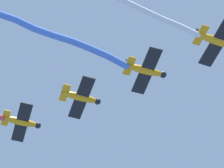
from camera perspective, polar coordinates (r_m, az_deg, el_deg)
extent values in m
ellipsoid|color=orange|center=(63.17, 11.41, 4.67)|extent=(4.58, 3.81, 1.02)
ellipsoid|color=#232833|center=(63.71, 11.85, 4.69)|extent=(1.40, 1.29, 0.54)
cube|color=black|center=(63.12, 11.57, 4.56)|extent=(5.71, 6.79, 0.14)
cube|color=orange|center=(62.49, 9.72, 5.30)|extent=(2.46, 2.82, 0.11)
cube|color=black|center=(62.96, 9.74, 5.54)|extent=(0.98, 0.79, 1.40)
cylinder|color=white|center=(62.02, 8.51, 5.80)|extent=(2.24, 1.91, 1.16)
cylinder|color=white|center=(61.65, 6.53, 6.70)|extent=(2.50, 1.99, 1.17)
cylinder|color=white|center=(61.14, 4.31, 7.70)|extent=(2.54, 2.39, 0.82)
cylinder|color=white|center=(60.63, 2.00, 8.80)|extent=(2.55, 2.26, 1.07)
sphere|color=white|center=(62.23, 9.41, 5.34)|extent=(0.66, 0.66, 0.66)
sphere|color=white|center=(61.82, 7.60, 6.25)|extent=(0.66, 0.66, 0.66)
sphere|color=white|center=(61.51, 5.46, 7.15)|extent=(0.66, 0.66, 0.66)
sphere|color=white|center=(60.81, 3.15, 8.25)|extent=(0.66, 0.66, 0.66)
ellipsoid|color=orange|center=(64.89, 3.67, 1.51)|extent=(4.71, 3.58, 1.02)
sphere|color=black|center=(65.49, 5.63, 1.03)|extent=(1.20, 1.20, 0.86)
ellipsoid|color=#232833|center=(65.35, 4.17, 1.59)|extent=(1.41, 1.25, 0.54)
cube|color=black|center=(64.83, 3.82, 1.41)|extent=(5.39, 6.97, 0.14)
cube|color=orange|center=(64.51, 1.92, 1.99)|extent=(2.35, 2.88, 0.11)
cube|color=black|center=(64.96, 1.99, 2.25)|extent=(1.02, 0.73, 1.40)
cylinder|color=#4C75DB|center=(64.25, 0.57, 2.54)|extent=(2.67, 2.28, 1.62)
cylinder|color=#4C75DB|center=(64.13, -1.40, 3.49)|extent=(2.47, 2.12, 1.29)
cylinder|color=#4C75DB|center=(63.97, -3.35, 4.29)|extent=(2.50, 2.14, 1.18)
cylinder|color=#4C75DB|center=(63.97, -5.47, 5.03)|extent=(2.78, 2.11, 1.28)
cylinder|color=#4C75DB|center=(63.98, -7.54, 5.69)|extent=(2.29, 2.06, 0.91)
cylinder|color=#4C75DB|center=(64.02, -9.51, 6.49)|extent=(2.60, 2.26, 1.41)
cylinder|color=#4C75DB|center=(64.20, -11.51, 7.27)|extent=(2.39, 2.04, 1.02)
sphere|color=#4C75DB|center=(64.31, 1.58, 2.00)|extent=(0.85, 0.85, 0.85)
sphere|color=#4C75DB|center=(64.22, -0.45, 3.07)|extent=(0.85, 0.85, 0.85)
sphere|color=#4C75DB|center=(64.05, -2.35, 3.90)|extent=(0.85, 0.85, 0.85)
sphere|color=#4C75DB|center=(63.90, -4.34, 4.68)|extent=(0.85, 0.85, 0.85)
sphere|color=#4C75DB|center=(64.06, -6.60, 5.37)|extent=(0.85, 0.85, 0.85)
sphere|color=#4C75DB|center=(63.91, -8.49, 6.01)|extent=(0.85, 0.85, 0.85)
sphere|color=#4C75DB|center=(64.14, -10.53, 6.96)|extent=(0.85, 0.85, 0.85)
ellipsoid|color=orange|center=(67.91, -3.51, -1.45)|extent=(4.66, 3.68, 1.02)
sphere|color=black|center=(68.29, -1.60, -1.93)|extent=(1.20, 1.20, 0.86)
ellipsoid|color=#232833|center=(68.30, -2.99, -1.37)|extent=(1.41, 1.27, 0.54)
cube|color=black|center=(67.83, -3.37, -1.55)|extent=(5.52, 6.90, 0.14)
cube|color=orange|center=(67.72, -5.20, -0.97)|extent=(2.39, 2.86, 0.11)
cube|color=black|center=(68.14, -5.09, -0.71)|extent=(1.00, 0.76, 1.40)
ellipsoid|color=orange|center=(72.06, -9.98, -4.09)|extent=(4.70, 3.60, 1.02)
sphere|color=black|center=(72.17, -8.14, -4.52)|extent=(1.20, 1.20, 0.86)
ellipsoid|color=#232833|center=(72.36, -9.46, -4.00)|extent=(1.41, 1.25, 0.54)
cube|color=black|center=(71.97, -9.86, -4.20)|extent=(5.41, 6.96, 0.14)
cube|color=orange|center=(72.10, -11.59, -3.66)|extent=(2.35, 2.88, 0.11)
cube|color=black|center=(72.48, -11.45, -3.40)|extent=(1.02, 0.74, 1.40)
sphere|color=#DB4C4C|center=(71.99, -11.92, -3.67)|extent=(0.76, 0.76, 0.76)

